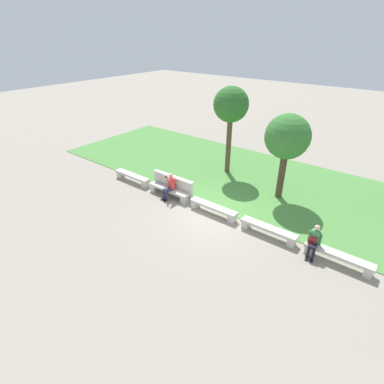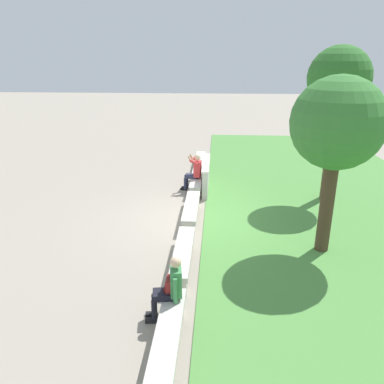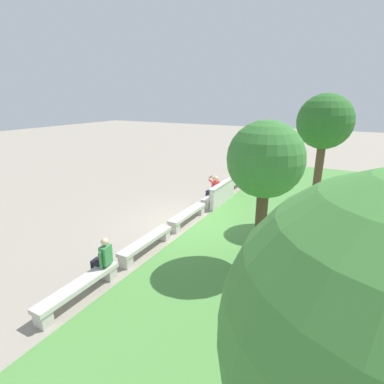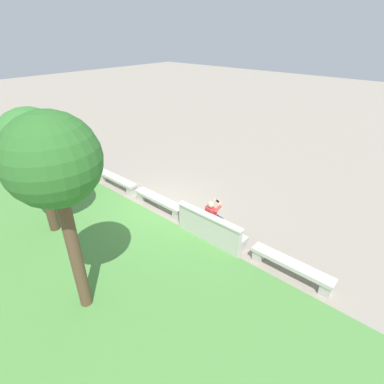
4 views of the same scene
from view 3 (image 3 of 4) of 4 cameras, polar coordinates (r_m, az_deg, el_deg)
ground_plane at (r=11.92m, az=-0.82°, el=-5.76°), size 80.00×80.00×0.00m
grass_strip at (r=10.67m, az=20.46°, el=-9.80°), size 25.12×8.00×0.03m
bench_main at (r=16.45m, az=8.40°, el=1.86°), size 2.36×0.40×0.45m
bench_near at (r=14.06m, az=4.55°, el=-0.75°), size 2.36×0.40×0.45m
bench_mid at (r=11.80m, az=-0.83°, el=-4.38°), size 2.36×0.40×0.45m
bench_far at (r=9.76m, az=-8.70°, el=-9.54°), size 2.36×0.40×0.45m
bench_end at (r=8.10m, az=-20.68°, el=-16.74°), size 2.36×0.40×0.45m
backrest_wall_with_plaque at (r=13.87m, az=5.85°, el=-0.15°), size 2.48×0.24×1.01m
person_photographer at (r=13.84m, az=4.08°, el=0.82°), size 0.51×0.76×1.32m
person_distant at (r=8.46m, az=-16.64°, el=-11.88°), size 0.48×0.71×1.26m
backpack at (r=8.50m, az=-16.28°, el=-12.06°), size 0.28×0.24×0.43m
tree_left_background at (r=11.57m, az=23.93°, el=11.74°), size 1.90×1.90×4.88m
tree_right_background at (r=8.26m, az=13.79°, el=5.68°), size 2.08×2.08×4.19m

